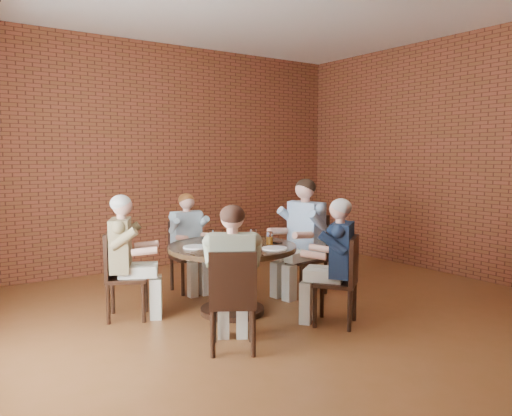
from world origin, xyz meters
TOP-DOWN VIEW (x-y plane):
  - floor at (0.00, 0.00)m, footprint 7.00×7.00m
  - wall_back at (0.00, 3.50)m, footprint 7.00×0.00m
  - wall_right at (3.25, 0.00)m, footprint 0.00×7.00m
  - dining_table at (-0.32, 0.85)m, footprint 1.39×1.39m
  - chair_a at (0.89, 1.02)m, footprint 0.53×0.53m
  - diner_a at (0.80, 1.00)m, footprint 0.79×0.67m
  - chair_b at (-0.30, 1.99)m, footprint 0.39×0.39m
  - diner_b at (-0.30, 1.91)m, footprint 0.48×0.59m
  - chair_c at (-1.39, 1.37)m, footprint 0.55×0.55m
  - diner_c at (-1.32, 1.34)m, footprint 0.79×0.73m
  - chair_d at (-0.91, -0.10)m, footprint 0.56×0.56m
  - diner_d at (-0.87, -0.03)m, footprint 0.75×0.79m
  - chair_e at (0.39, -0.12)m, footprint 0.56×0.56m
  - diner_e at (0.34, -0.06)m, footprint 0.76×0.79m
  - plate_a at (0.08, 1.19)m, footprint 0.26×0.26m
  - plate_b at (-0.29, 1.24)m, footprint 0.26×0.26m
  - plate_c at (-0.72, 0.94)m, footprint 0.26×0.26m
  - plate_d at (-0.08, 0.41)m, footprint 0.26×0.26m
  - glass_a at (0.01, 0.92)m, footprint 0.07×0.07m
  - glass_b at (-0.26, 1.09)m, footprint 0.07×0.07m
  - glass_c at (-0.40, 1.15)m, footprint 0.07×0.07m
  - glass_d at (-0.45, 0.94)m, footprint 0.07×0.07m
  - glass_e at (-0.60, 0.84)m, footprint 0.07×0.07m
  - glass_f at (-0.51, 0.49)m, footprint 0.07×0.07m
  - glass_g at (-0.18, 0.65)m, footprint 0.07×0.07m
  - glass_h at (0.03, 0.65)m, footprint 0.07×0.07m
  - smartphone at (0.16, 0.70)m, footprint 0.08×0.15m

SIDE VIEW (x-z plane):
  - floor at x=0.00m, z-range 0.00..0.00m
  - chair_b at x=-0.30m, z-range 0.04..0.93m
  - chair_e at x=0.39m, z-range 0.04..0.95m
  - chair_d at x=-0.91m, z-range 0.04..0.95m
  - chair_c at x=-1.39m, z-range 0.04..0.96m
  - dining_table at x=-0.32m, z-range 0.15..0.90m
  - chair_a at x=0.89m, z-range 0.04..1.02m
  - diner_b at x=-0.30m, z-range 0.00..1.24m
  - diner_e at x=0.34m, z-range 0.00..1.28m
  - diner_d at x=-0.87m, z-range 0.00..1.29m
  - diner_c at x=-1.32m, z-range 0.00..1.30m
  - diner_a at x=0.80m, z-range 0.00..1.42m
  - smartphone at x=0.16m, z-range 0.75..0.76m
  - plate_a at x=0.08m, z-range 0.75..0.76m
  - plate_b at x=-0.29m, z-range 0.75..0.76m
  - plate_c at x=-0.72m, z-range 0.75..0.76m
  - plate_d at x=-0.08m, z-range 0.75..0.76m
  - glass_a at x=0.01m, z-range 0.75..0.89m
  - glass_b at x=-0.26m, z-range 0.75..0.89m
  - glass_c at x=-0.40m, z-range 0.75..0.89m
  - glass_d at x=-0.45m, z-range 0.75..0.89m
  - glass_e at x=-0.60m, z-range 0.75..0.89m
  - glass_f at x=-0.51m, z-range 0.75..0.89m
  - glass_g at x=-0.18m, z-range 0.75..0.89m
  - glass_h at x=0.03m, z-range 0.75..0.89m
  - wall_back at x=0.00m, z-range -1.80..5.20m
  - wall_right at x=3.25m, z-range -1.80..5.20m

